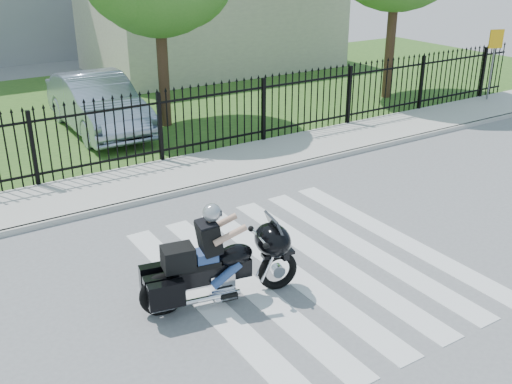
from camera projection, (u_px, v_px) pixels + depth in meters
ground at (310, 266)px, 10.20m from camera, size 120.00×120.00×0.00m
crosswalk at (310, 266)px, 10.20m from camera, size 5.00×5.50×0.01m
sidewalk at (180, 174)px, 14.06m from camera, size 40.00×2.00×0.12m
curb at (200, 188)px, 13.28m from camera, size 40.00×0.12×0.12m
grass_strip at (85, 110)px, 19.50m from camera, size 40.00×12.00×0.02m
iron_fence at (160, 129)px, 14.50m from camera, size 26.00×0.04×1.80m
building_low at (213, 26)px, 25.41m from camera, size 10.00×6.00×3.50m
motorcycle_rider at (217, 262)px, 8.96m from camera, size 2.52×1.13×1.68m
parked_car at (98, 103)px, 17.07m from camera, size 1.80×4.94×1.62m
traffic_sign at (495, 50)px, 19.74m from camera, size 0.49×0.20×2.32m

